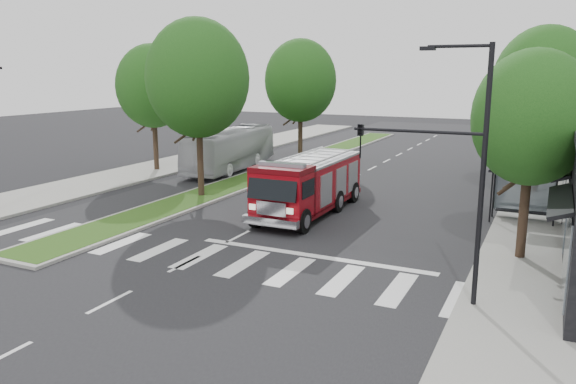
# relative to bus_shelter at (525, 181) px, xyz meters

# --- Properties ---
(ground) EXTENTS (140.00, 140.00, 0.00)m
(ground) POSITION_rel_bus_shelter_xyz_m (-11.20, -8.15, -2.04)
(ground) COLOR black
(ground) RESTS_ON ground
(sidewalk_right) EXTENTS (5.00, 80.00, 0.15)m
(sidewalk_right) POSITION_rel_bus_shelter_xyz_m (1.30, 1.85, -1.96)
(sidewalk_right) COLOR gray
(sidewalk_right) RESTS_ON ground
(sidewalk_left) EXTENTS (5.00, 80.00, 0.15)m
(sidewalk_left) POSITION_rel_bus_shelter_xyz_m (-25.70, 1.85, -1.96)
(sidewalk_left) COLOR gray
(sidewalk_left) RESTS_ON ground
(median) EXTENTS (3.00, 50.00, 0.15)m
(median) POSITION_rel_bus_shelter_xyz_m (-17.20, 9.85, -1.96)
(median) COLOR gray
(median) RESTS_ON ground
(bus_shelter) EXTENTS (3.20, 1.60, 2.61)m
(bus_shelter) POSITION_rel_bus_shelter_xyz_m (0.00, 0.00, 0.00)
(bus_shelter) COLOR black
(bus_shelter) RESTS_ON ground
(tree_right_near) EXTENTS (4.40, 4.40, 8.05)m
(tree_right_near) POSITION_rel_bus_shelter_xyz_m (0.30, -6.15, 3.47)
(tree_right_near) COLOR black
(tree_right_near) RESTS_ON ground
(tree_right_mid) EXTENTS (5.60, 5.60, 9.72)m
(tree_right_mid) POSITION_rel_bus_shelter_xyz_m (0.30, 5.85, 4.45)
(tree_right_mid) COLOR black
(tree_right_mid) RESTS_ON ground
(tree_right_far) EXTENTS (5.00, 5.00, 8.73)m
(tree_right_far) POSITION_rel_bus_shelter_xyz_m (0.30, 15.85, 3.80)
(tree_right_far) COLOR black
(tree_right_far) RESTS_ON ground
(tree_median_near) EXTENTS (5.80, 5.80, 10.16)m
(tree_median_near) POSITION_rel_bus_shelter_xyz_m (-17.20, -2.15, 4.77)
(tree_median_near) COLOR black
(tree_median_near) RESTS_ON ground
(tree_median_far) EXTENTS (5.60, 5.60, 9.72)m
(tree_median_far) POSITION_rel_bus_shelter_xyz_m (-17.20, 11.85, 4.45)
(tree_median_far) COLOR black
(tree_median_far) RESTS_ON ground
(tree_left_mid) EXTENTS (5.20, 5.20, 9.16)m
(tree_left_mid) POSITION_rel_bus_shelter_xyz_m (-25.20, 3.85, 4.12)
(tree_left_mid) COLOR black
(tree_left_mid) RESTS_ON ground
(streetlight_right_near) EXTENTS (4.08, 0.22, 8.00)m
(streetlight_right_near) POSITION_rel_bus_shelter_xyz_m (-1.59, -11.65, 2.63)
(streetlight_right_near) COLOR black
(streetlight_right_near) RESTS_ON ground
(streetlight_right_far) EXTENTS (2.11, 0.20, 8.00)m
(streetlight_right_far) POSITION_rel_bus_shelter_xyz_m (-0.85, 11.85, 2.44)
(streetlight_right_far) COLOR black
(streetlight_right_far) RESTS_ON ground
(fire_engine) EXTENTS (2.77, 9.00, 3.12)m
(fire_engine) POSITION_rel_bus_shelter_xyz_m (-10.02, -2.93, -0.54)
(fire_engine) COLOR #510409
(fire_engine) RESTS_ON ground
(city_bus) EXTENTS (3.85, 11.43, 3.12)m
(city_bus) POSITION_rel_bus_shelter_xyz_m (-20.64, 6.87, -0.48)
(city_bus) COLOR silver
(city_bus) RESTS_ON ground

